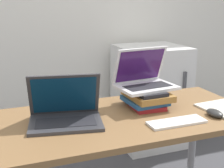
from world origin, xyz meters
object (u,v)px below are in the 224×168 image
at_px(laptop_left, 65,113).
at_px(book_stack, 146,97).
at_px(laptop_on_books, 144,80).
at_px(mini_fridge, 150,96).
at_px(wireless_keyboard, 177,122).
at_px(mouse, 215,113).

bearing_deg(laptop_left, book_stack, 9.10).
distance_m(laptop_on_books, mini_fridge, 1.14).
bearing_deg(mini_fridge, laptop_left, -134.51).
height_order(wireless_keyboard, mini_fridge, mini_fridge).
height_order(book_stack, wireless_keyboard, book_stack).
bearing_deg(wireless_keyboard, laptop_left, 158.14).
relative_size(wireless_keyboard, mouse, 2.66).
height_order(mouse, mini_fridge, mini_fridge).
bearing_deg(mouse, laptop_left, 165.64).
bearing_deg(wireless_keyboard, mouse, 3.33).
bearing_deg(laptop_left, laptop_on_books, 12.51).
height_order(laptop_on_books, wireless_keyboard, laptop_on_books).
bearing_deg(book_stack, mini_fridge, 60.92).
relative_size(laptop_on_books, wireless_keyboard, 1.17).
bearing_deg(mouse, wireless_keyboard, -176.67).
xyz_separation_m(book_stack, mouse, (0.27, -0.27, -0.04)).
relative_size(mouse, mini_fridge, 0.12).
xyz_separation_m(laptop_on_books, mouse, (0.27, -0.30, -0.13)).
relative_size(book_stack, mini_fridge, 0.31).
xyz_separation_m(laptop_left, book_stack, (0.48, 0.08, 0.01)).
relative_size(laptop_on_books, mouse, 3.10).
height_order(wireless_keyboard, mouse, mouse).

